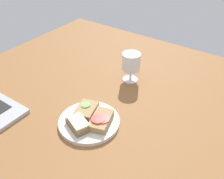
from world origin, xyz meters
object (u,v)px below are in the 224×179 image
sandwich_with_cheese (79,124)px  wine_glass (131,63)px  plate (89,122)px  sandwich_with_cucumber (86,109)px  sandwich_with_tomato (101,120)px

sandwich_with_cheese → wine_glass: 38.78cm
plate → wine_glass: size_ratio=1.66×
sandwich_with_cucumber → plate: bearing=-130.1°
plate → wine_glass: (33.61, 2.76, 8.06)cm
plate → sandwich_with_cucumber: bearing=49.9°
sandwich_with_cheese → wine_glass: wine_glass is taller
sandwich_with_cucumber → sandwich_with_cheese: size_ratio=1.03×
plate → wine_glass: wine_glass is taller
sandwich_with_tomato → sandwich_with_cucumber: bearing=78.9°
plate → sandwich_with_cheese: bearing=169.9°
sandwich_with_cheese → wine_glass: (38.29, 1.93, 5.89)cm
sandwich_with_tomato → wine_glass: size_ratio=0.94×
plate → sandwich_with_cucumber: 5.25cm
sandwich_with_cucumber → sandwich_with_cheese: 8.30cm
sandwich_with_cucumber → sandwich_with_tomato: bearing=-101.1°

